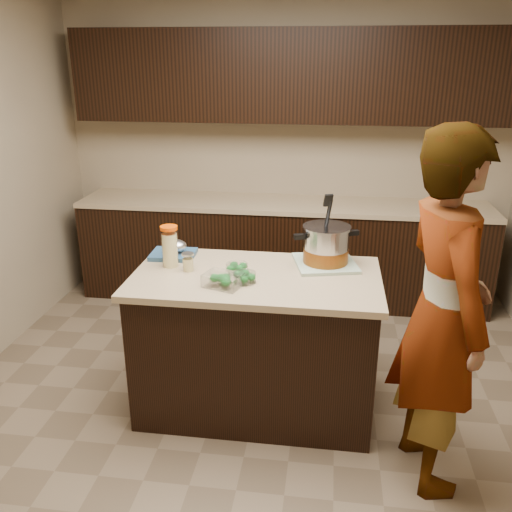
{
  "coord_description": "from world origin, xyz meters",
  "views": [
    {
      "loc": [
        0.41,
        -2.92,
        2.12
      ],
      "look_at": [
        0.0,
        0.0,
        1.02
      ],
      "focal_mm": 38.0,
      "sensor_mm": 36.0,
      "label": 1
    }
  ],
  "objects_px": {
    "lemonade_pitcher": "(170,248)",
    "stock_pot": "(326,247)",
    "island": "(256,342)",
    "person": "(442,315)"
  },
  "relations": [
    {
      "from": "lemonade_pitcher",
      "to": "stock_pot",
      "type": "bearing_deg",
      "value": 9.36
    },
    {
      "from": "lemonade_pitcher",
      "to": "island",
      "type": "bearing_deg",
      "value": -7.47
    },
    {
      "from": "island",
      "to": "lemonade_pitcher",
      "type": "distance_m",
      "value": 0.78
    },
    {
      "from": "island",
      "to": "person",
      "type": "bearing_deg",
      "value": -24.3
    },
    {
      "from": "person",
      "to": "stock_pot",
      "type": "bearing_deg",
      "value": 27.73
    },
    {
      "from": "island",
      "to": "stock_pot",
      "type": "distance_m",
      "value": 0.73
    },
    {
      "from": "stock_pot",
      "to": "lemonade_pitcher",
      "type": "height_order",
      "value": "stock_pot"
    },
    {
      "from": "island",
      "to": "person",
      "type": "relative_size",
      "value": 0.79
    },
    {
      "from": "island",
      "to": "person",
      "type": "distance_m",
      "value": 1.17
    },
    {
      "from": "stock_pot",
      "to": "lemonade_pitcher",
      "type": "relative_size",
      "value": 1.64
    }
  ]
}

